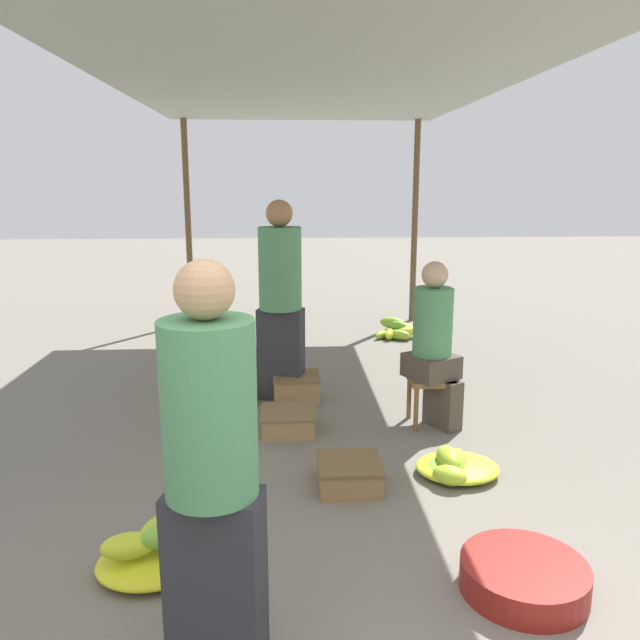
{
  "coord_description": "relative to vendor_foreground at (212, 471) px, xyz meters",
  "views": [
    {
      "loc": [
        -0.23,
        -1.61,
        1.86
      ],
      "look_at": [
        0.0,
        2.58,
        0.93
      ],
      "focal_mm": 35.0,
      "sensor_mm": 36.0,
      "label": 1
    }
  ],
  "objects": [
    {
      "name": "canopy_post_back_left",
      "position": [
        -0.99,
        6.23,
        0.5
      ],
      "size": [
        0.08,
        0.08,
        2.66
      ],
      "primitive_type": "cylinder",
      "color": "brown",
      "rests_on": "ground"
    },
    {
      "name": "canopy_post_back_right",
      "position": [
        2.01,
        6.23,
        0.5
      ],
      "size": [
        0.08,
        0.08,
        2.66
      ],
      "primitive_type": "cylinder",
      "color": "brown",
      "rests_on": "ground"
    },
    {
      "name": "canopy_tarp",
      "position": [
        0.51,
        3.02,
        1.85
      ],
      "size": [
        3.41,
        6.83,
        0.04
      ],
      "primitive_type": "cube",
      "color": "#9EA399",
      "rests_on": "canopy_post_front_left"
    },
    {
      "name": "vendor_foreground",
      "position": [
        0.0,
        0.0,
        0.0
      ],
      "size": [
        0.41,
        0.41,
        1.61
      ],
      "color": "#2D2D33",
      "rests_on": "ground"
    },
    {
      "name": "stool",
      "position": [
        1.39,
        2.45,
        -0.52
      ],
      "size": [
        0.34,
        0.34,
        0.39
      ],
      "color": "brown",
      "rests_on": "ground"
    },
    {
      "name": "vendor_seated",
      "position": [
        1.41,
        2.44,
        -0.17
      ],
      "size": [
        0.46,
        0.46,
        1.29
      ],
      "color": "#4C4238",
      "rests_on": "ground"
    },
    {
      "name": "basin_black",
      "position": [
        1.36,
        0.4,
        -0.76
      ],
      "size": [
        0.59,
        0.59,
        0.14
      ],
      "color": "maroon",
      "rests_on": "ground"
    },
    {
      "name": "banana_pile_left_0",
      "position": [
        -0.47,
        5.12,
        -0.73
      ],
      "size": [
        0.64,
        0.55,
        0.32
      ],
      "color": "#9DC330",
      "rests_on": "ground"
    },
    {
      "name": "banana_pile_left_1",
      "position": [
        -0.39,
        0.65,
        -0.74
      ],
      "size": [
        0.52,
        0.48,
        0.25
      ],
      "color": "#C4D329",
      "rests_on": "ground"
    },
    {
      "name": "banana_pile_left_2",
      "position": [
        -0.29,
        3.0,
        -0.74
      ],
      "size": [
        0.56,
        0.49,
        0.32
      ],
      "color": "yellow",
      "rests_on": "ground"
    },
    {
      "name": "banana_pile_left_3",
      "position": [
        -0.66,
        3.67,
        -0.77
      ],
      "size": [
        0.52,
        0.64,
        0.19
      ],
      "color": "#C4D329",
      "rests_on": "ground"
    },
    {
      "name": "banana_pile_right_0",
      "position": [
        1.35,
        1.57,
        -0.77
      ],
      "size": [
        0.54,
        0.52,
        0.19
      ],
      "color": "#7EB735",
      "rests_on": "ground"
    },
    {
      "name": "banana_pile_right_1",
      "position": [
        1.62,
        5.25,
        -0.74
      ],
      "size": [
        0.61,
        0.47,
        0.24
      ],
      "color": "#BCCF2B",
      "rests_on": "ground"
    },
    {
      "name": "crate_near",
      "position": [
        0.28,
        2.36,
        -0.75
      ],
      "size": [
        0.41,
        0.41,
        0.17
      ],
      "color": "#9E7A4C",
      "rests_on": "ground"
    },
    {
      "name": "crate_mid",
      "position": [
        0.66,
        1.45,
        -0.75
      ],
      "size": [
        0.39,
        0.39,
        0.17
      ],
      "color": "olive",
      "rests_on": "ground"
    },
    {
      "name": "crate_far",
      "position": [
        0.36,
        3.08,
        -0.72
      ],
      "size": [
        0.4,
        0.4,
        0.23
      ],
      "color": "#9E7A4C",
      "rests_on": "ground"
    },
    {
      "name": "shopper_walking_mid",
      "position": [
        0.23,
        3.14,
        0.06
      ],
      "size": [
        0.45,
        0.45,
        1.72
      ],
      "color": "#2D2D33",
      "rests_on": "ground"
    }
  ]
}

